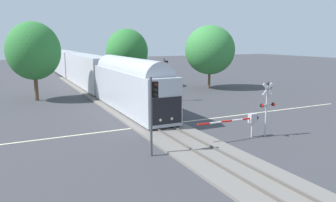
{
  "coord_description": "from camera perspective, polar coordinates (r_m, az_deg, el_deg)",
  "views": [
    {
      "loc": [
        -10.96,
        -24.78,
        7.16
      ],
      "look_at": [
        1.26,
        0.09,
        2.0
      ],
      "focal_mm": 35.1,
      "sensor_mm": 36.0,
      "label": 1
    }
  ],
  "objects": [
    {
      "name": "crossing_gate_near",
      "position": [
        24.87,
        13.52,
        -3.17
      ],
      "size": [
        5.34,
        0.4,
        1.8
      ],
      "color": "#B7B7BC",
      "rests_on": "ground"
    },
    {
      "name": "road_centre_stripe",
      "position": [
        28.02,
        -2.24,
        -4.25
      ],
      "size": [
        44.0,
        0.2,
        0.01
      ],
      "color": "beige",
      "rests_on": "ground"
    },
    {
      "name": "ground_plane",
      "position": [
        28.03,
        -2.24,
        -4.26
      ],
      "size": [
        220.0,
        220.0,
        0.0
      ],
      "primitive_type": "plane",
      "color": "#3D3D42"
    },
    {
      "name": "crossing_signal_mast",
      "position": [
        25.34,
        16.82,
        -0.41
      ],
      "size": [
        1.36,
        0.44,
        4.17
      ],
      "color": "#B2B2B7",
      "rests_on": "ground"
    },
    {
      "name": "elm_centre_background",
      "position": [
        50.45,
        -7.14,
        8.56
      ],
      "size": [
        6.31,
        6.31,
        8.84
      ],
      "color": "#4C3828",
      "rests_on": "ground"
    },
    {
      "name": "railway_track",
      "position": [
        28.0,
        -2.24,
        -4.07
      ],
      "size": [
        4.4,
        80.0,
        0.32
      ],
      "color": "slate",
      "rests_on": "ground"
    },
    {
      "name": "maple_right_background",
      "position": [
        49.18,
        7.28,
        8.78
      ],
      "size": [
        7.31,
        7.31,
        9.3
      ],
      "color": "brown",
      "rests_on": "ground"
    },
    {
      "name": "commuter_train",
      "position": [
        51.89,
        -13.94,
        5.35
      ],
      "size": [
        3.04,
        59.52,
        5.16
      ],
      "color": "#B2B7C1",
      "rests_on": "railway_track"
    },
    {
      "name": "oak_behind_train",
      "position": [
        41.92,
        -22.32,
        8.04
      ],
      "size": [
        6.2,
        6.2,
        9.3
      ],
      "color": "brown",
      "rests_on": "ground"
    },
    {
      "name": "traffic_signal_far_side",
      "position": [
        38.28,
        -0.48,
        4.95
      ],
      "size": [
        0.53,
        0.38,
        5.1
      ],
      "color": "#4C4C51",
      "rests_on": "ground"
    },
    {
      "name": "traffic_signal_median",
      "position": [
        20.05,
        -2.59,
        -0.43
      ],
      "size": [
        0.53,
        0.38,
        4.99
      ],
      "color": "#4C4C51",
      "rests_on": "ground"
    }
  ]
}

